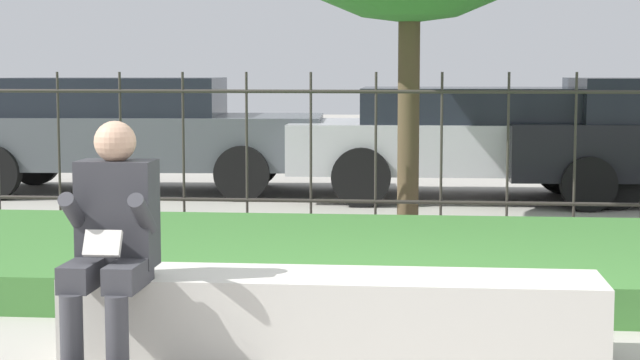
{
  "coord_description": "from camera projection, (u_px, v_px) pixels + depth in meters",
  "views": [
    {
      "loc": [
        0.15,
        -5.41,
        1.48
      ],
      "look_at": [
        -0.51,
        1.25,
        0.79
      ],
      "focal_mm": 60.0,
      "sensor_mm": 36.0,
      "label": 1
    }
  ],
  "objects": [
    {
      "name": "ground_plane",
      "position": [
        394.0,
        358.0,
        5.52
      ],
      "size": [
        60.0,
        60.0,
        0.0
      ],
      "primitive_type": "plane",
      "color": "#A8A399"
    },
    {
      "name": "person_seated_reader",
      "position": [
        112.0,
        236.0,
        5.28
      ],
      "size": [
        0.42,
        0.73,
        1.23
      ],
      "color": "black",
      "rests_on": "ground_plane"
    },
    {
      "name": "car_parked_center",
      "position": [
        478.0,
        138.0,
        12.32
      ],
      "size": [
        4.4,
        2.01,
        1.28
      ],
      "rotation": [
        0.0,
        0.0,
        0.02
      ],
      "color": "#B7B7BC",
      "rests_on": "ground_plane"
    },
    {
      "name": "stone_bench",
      "position": [
        332.0,
        320.0,
        5.53
      ],
      "size": [
        2.76,
        0.55,
        0.43
      ],
      "color": "beige",
      "rests_on": "ground_plane"
    },
    {
      "name": "iron_fence",
      "position": [
        408.0,
        150.0,
        9.62
      ],
      "size": [
        8.26,
        0.03,
        1.47
      ],
      "color": "#332D28",
      "rests_on": "ground_plane"
    },
    {
      "name": "grass_berm",
      "position": [
        403.0,
        260.0,
        7.69
      ],
      "size": [
        10.26,
        3.01,
        0.24
      ],
      "color": "#3D7533",
      "rests_on": "ground_plane"
    },
    {
      "name": "car_parked_left",
      "position": [
        127.0,
        131.0,
        12.92
      ],
      "size": [
        4.71,
        2.07,
        1.39
      ],
      "rotation": [
        0.0,
        0.0,
        0.07
      ],
      "color": "#4C5156",
      "rests_on": "ground_plane"
    }
  ]
}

